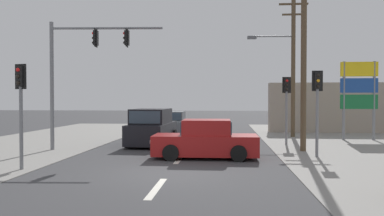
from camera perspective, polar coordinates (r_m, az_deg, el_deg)
The scene contains 15 objects.
ground_plane at distance 12.16m, azimuth -3.68°, elevation -9.95°, with size 140.00×140.00×0.00m, color #3A3A3D.
lane_dash_near at distance 10.23m, azimuth -5.43°, elevation -12.07°, with size 0.20×2.40×0.01m, color silver.
lane_dash_mid at distance 15.08m, azimuth -1.92°, elevation -7.74°, with size 0.20×2.40×0.01m, color silver.
lane_dash_far at distance 20.01m, azimuth -0.16°, elevation -5.52°, with size 0.20×2.40×0.01m, color silver.
utility_pole_midground_right at distance 18.00m, azimuth 16.67°, elevation 10.13°, with size 1.80×0.26×9.83m.
utility_pole_background_right at distance 24.47m, azimuth 14.84°, elevation 6.84°, with size 3.78×0.49×8.82m.
traffic_signal_mast at distance 18.37m, azimuth -16.80°, elevation 6.77°, with size 5.28×0.56×6.00m.
pedestal_signal_right_kerb at distance 16.17m, azimuth 18.55°, elevation 1.38°, with size 0.44×0.29×3.56m.
pedestal_signal_left_kerb at distance 13.77m, azimuth -24.65°, elevation 1.37°, with size 0.44×0.31×3.56m.
pedestal_signal_far_median at distance 20.18m, azimuth 14.21°, elevation 1.37°, with size 0.44×0.29×3.56m.
shopping_plaza_sign at distance 23.84m, azimuth 24.09°, elevation 2.63°, with size 2.10×0.16×4.60m.
shopfront_wall_far at distance 29.27m, azimuth 23.38°, elevation 0.04°, with size 12.00×1.00×3.60m, color #A39384.
suv_receding_far at distance 19.78m, azimuth -6.12°, elevation -3.04°, with size 2.19×4.60×1.90m.
sedan_oncoming_mid at distance 15.21m, azimuth 2.09°, elevation -5.01°, with size 4.26×1.92×1.56m.
sedan_crossing_left at distance 25.95m, azimuth -2.93°, elevation -2.42°, with size 1.93×4.26×1.56m.
Camera 1 is at (1.83, -11.79, 2.36)m, focal length 35.00 mm.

